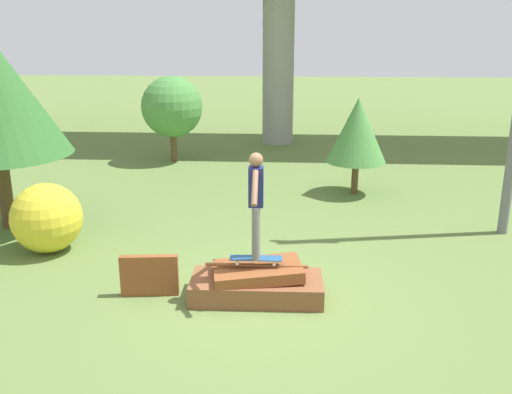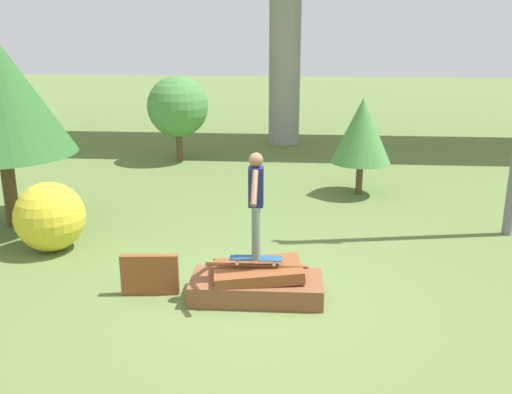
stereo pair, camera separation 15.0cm
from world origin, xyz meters
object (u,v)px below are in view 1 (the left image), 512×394
Objects in this scene: skateboard at (256,258)px; tree_behind_right at (357,130)px; tree_mid_back at (172,107)px; skater at (256,198)px; bush_yellow_flowering at (47,218)px.

tree_behind_right reaches higher than skateboard.
tree_behind_right is 6.23m from tree_mid_back.
skater reaches higher than skateboard.
skateboard is 9.76m from tree_mid_back.
bush_yellow_flowering is at bearing 157.67° from skater.
bush_yellow_flowering is at bearing -145.55° from tree_behind_right.
tree_behind_right is 0.92× the size of tree_mid_back.
tree_behind_right is at bearing -31.65° from tree_mid_back.
skater is 9.70m from tree_mid_back.
tree_mid_back reaches higher than skater.
tree_behind_right is at bearing 70.06° from skateboard.
tree_behind_right is at bearing 34.45° from bush_yellow_flowering.
skater reaches higher than bush_yellow_flowering.
skateboard is 0.34× the size of tree_behind_right.
skateboard is 0.62× the size of bush_yellow_flowering.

